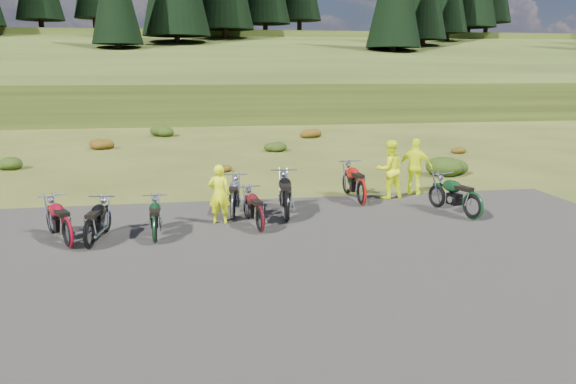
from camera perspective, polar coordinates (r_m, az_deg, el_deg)
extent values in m
plane|color=#3B4617|center=(13.91, -3.00, -4.62)|extent=(300.00, 300.00, 0.00)
cube|color=black|center=(12.03, -1.89, -7.38)|extent=(20.00, 12.00, 0.04)
cube|color=#2C3812|center=(123.29, -9.04, 10.39)|extent=(300.00, 90.00, 9.17)
cylinder|color=black|center=(84.67, -23.75, 15.08)|extent=(0.70, 0.70, 2.20)
cylinder|color=black|center=(89.46, -18.99, 15.76)|extent=(0.70, 0.70, 2.20)
cylinder|color=black|center=(63.68, -16.82, 13.37)|extent=(0.70, 0.70, 2.20)
cylinder|color=black|center=(69.29, -11.19, 14.53)|extent=(0.70, 0.70, 2.20)
cylinder|color=black|center=(75.46, -6.39, 15.41)|extent=(0.70, 0.70, 2.20)
cylinder|color=black|center=(82.06, -2.31, 16.06)|extent=(0.70, 0.70, 2.20)
cylinder|color=black|center=(88.98, 1.17, 16.43)|extent=(0.70, 0.70, 2.20)
cylinder|color=black|center=(66.17, 10.58, 13.46)|extent=(0.70, 0.70, 2.20)
cylinder|color=black|center=(73.98, 13.49, 14.13)|extent=(0.70, 0.70, 2.20)
cylinder|color=black|center=(81.93, 15.85, 14.65)|extent=(0.70, 0.70, 2.20)
cylinder|color=black|center=(90.00, 17.80, 15.05)|extent=(0.70, 0.70, 2.20)
cylinder|color=black|center=(98.15, 19.43, 15.38)|extent=(0.70, 0.70, 2.20)
ellipsoid|color=#1C330C|center=(25.94, -26.54, 2.77)|extent=(1.03, 1.03, 0.61)
ellipsoid|color=#66310C|center=(30.41, -18.48, 4.82)|extent=(1.30, 1.30, 0.77)
ellipsoid|color=#1C330C|center=(35.35, -12.54, 6.28)|extent=(1.56, 1.56, 0.92)
ellipsoid|color=#66310C|center=(22.77, -6.70, 2.62)|extent=(0.77, 0.77, 0.45)
ellipsoid|color=#1C330C|center=(28.26, -1.38, 4.77)|extent=(1.03, 1.03, 0.61)
ellipsoid|color=#66310C|center=(33.93, 2.21, 6.18)|extent=(1.30, 1.30, 0.77)
ellipsoid|color=#1C330C|center=(22.84, 15.97, 2.85)|extent=(1.56, 1.56, 0.92)
ellipsoid|color=#66310C|center=(28.85, 16.67, 4.25)|extent=(0.77, 0.77, 0.45)
imported|color=#D4E90C|center=(14.95, -7.00, -0.32)|extent=(0.64, 0.48, 1.59)
imported|color=#D4E90C|center=(18.02, 10.25, 2.18)|extent=(1.02, 0.86, 1.86)
imported|color=#D4E90C|center=(18.73, 12.82, 2.44)|extent=(1.16, 0.96, 1.85)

